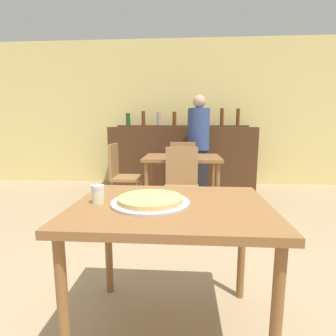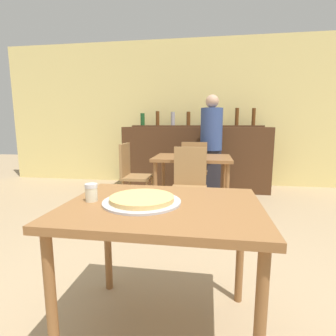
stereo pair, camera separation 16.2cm
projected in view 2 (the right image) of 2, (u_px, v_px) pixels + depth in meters
ground_plane at (163, 331)px, 1.52m from camera, size 16.00×16.00×0.00m
wall_back at (197, 113)px, 5.15m from camera, size 8.00×0.05×2.80m
dining_table_near at (163, 219)px, 1.41m from camera, size 1.04×0.80×0.77m
dining_table_far at (192, 164)px, 3.51m from camera, size 1.01×0.72×0.76m
bar_counter at (195, 158)px, 4.80m from camera, size 2.60×0.56×1.14m
bar_back_shelf at (196, 123)px, 4.83m from camera, size 2.39×0.24×0.34m
chair_far_side_front at (189, 182)px, 3.01m from camera, size 0.40×0.40×0.93m
chair_far_side_back at (194, 167)px, 4.04m from camera, size 0.40×0.40×0.93m
chair_far_side_left at (132, 172)px, 3.65m from camera, size 0.40×0.40×0.93m
pizza_tray at (142, 200)px, 1.40m from camera, size 0.42×0.42×0.04m
cheese_shaker at (91, 192)px, 1.43m from camera, size 0.07×0.07×0.10m
person_standing at (211, 144)px, 4.14m from camera, size 0.34×0.34×1.64m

